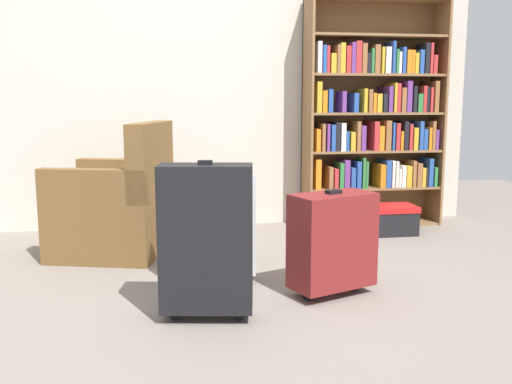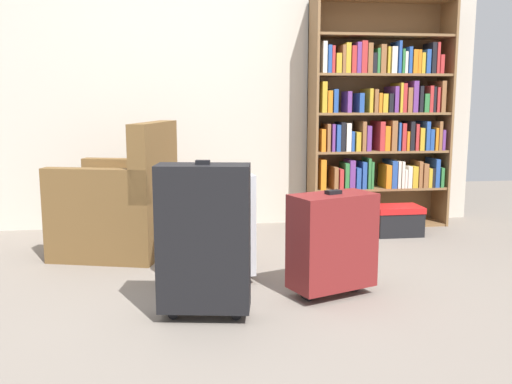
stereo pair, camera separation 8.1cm
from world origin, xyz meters
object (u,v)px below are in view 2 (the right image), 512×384
Objects in this scene: bookshelf at (380,116)px; suitcase_dark_red at (332,241)px; storage_box at (397,220)px; suitcase_silver at (215,225)px; mug at (191,245)px; armchair at (121,207)px; suitcase_black at (204,238)px.

bookshelf is 1.97m from suitcase_dark_red.
suitcase_silver reaches higher than storage_box.
suitcase_silver is (-1.48, -0.97, 0.22)m from storage_box.
mug is 1.25m from suitcase_dark_red.
storage_box is at bearing 33.06° from suitcase_silver.
armchair is 0.95m from suitcase_silver.
mug is at bearing -8.96° from armchair.
storage_box is 0.56× the size of suitcase_silver.
mug is at bearing 101.03° from suitcase_silver.
bookshelf is 2.05× the size of armchair.
armchair is 1.39× the size of suitcase_silver.
bookshelf is 2.06m from suitcase_silver.
armchair is at bearing 129.06° from suitcase_silver.
bookshelf is 1.93m from mug.
mug is 0.18× the size of suitcase_silver.
storage_box is at bearing -85.32° from bookshelf.
suitcase_dark_red is at bearing -53.26° from mug.
suitcase_black reaches higher than suitcase_dark_red.
storage_box is at bearing 6.20° from armchair.
mug is at bearing -169.45° from storage_box.
suitcase_dark_red is 0.74m from suitcase_black.
mug is 1.64m from storage_box.
mug is 0.33× the size of storage_box.
suitcase_dark_red is at bearing -124.37° from storage_box.
bookshelf is at bearing 16.46° from armchair.
mug is 1.27m from suitcase_black.
armchair reaches higher than storage_box.
armchair is at bearing 171.04° from mug.
suitcase_black reaches higher than storage_box.
bookshelf is 2.22m from armchair.
storage_box is 1.78m from suitcase_silver.
armchair is 1.56× the size of suitcase_dark_red.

